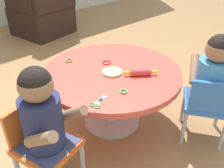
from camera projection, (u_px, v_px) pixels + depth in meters
The scene contains 13 objects.
ground_plane at pixel (112, 120), 2.00m from camera, with size 10.00×10.00×0.00m, color #9E7247.
craft_table at pixel (112, 82), 1.80m from camera, with size 0.99×0.99×0.46m.
child_chair_left at pixel (43, 143), 1.36m from camera, with size 0.37×0.37×0.54m.
seated_child_left at pixel (42, 113), 1.22m from camera, with size 0.35×0.41×0.51m.
child_chair_right at pixel (207, 104), 1.67m from camera, with size 0.42×0.42×0.54m.
seated_child_right at pixel (214, 72), 1.58m from camera, with size 0.44×0.42×0.51m.
armchair_dark at pixel (44, 13), 3.54m from camera, with size 0.83×0.84×0.85m.
rolling_pin at pixel (140, 72), 1.68m from camera, with size 0.19×0.16×0.05m.
craft_scissors at pixel (98, 103), 1.41m from camera, with size 0.14×0.09×0.01m.
playdough_blob_0 at pixel (112, 72), 1.71m from camera, with size 0.14×0.14×0.02m, color #B2E58C.
cookie_cutter_0 at pixel (69, 60), 1.87m from camera, with size 0.06×0.06×0.01m, color #4CB259.
cookie_cutter_1 at pixel (124, 92), 1.51m from camera, with size 0.05×0.05×0.01m, color #4CB259.
cookie_cutter_2 at pixel (107, 62), 1.85m from camera, with size 0.07×0.07×0.01m, color red.
Camera 1 is at (-1.04, -1.13, 1.30)m, focal length 39.26 mm.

